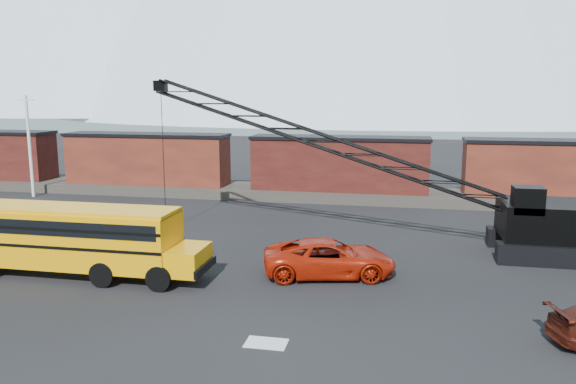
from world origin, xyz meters
name	(u,v)px	position (x,y,z in m)	size (l,w,h in m)	color
ground	(278,299)	(0.00, 0.00, 0.00)	(160.00, 160.00, 0.00)	black
gravel_berm	(339,194)	(0.00, 22.00, 0.35)	(120.00, 5.00, 0.70)	#433E37
boxcar_west_near	(147,159)	(-16.00, 22.00, 2.76)	(13.70, 3.10, 4.17)	#4A1915
boxcar_mid	(339,164)	(0.00, 22.00, 2.76)	(13.70, 3.10, 4.17)	#4E1B15
boxcar_east_near	(562,169)	(16.00, 22.00, 2.76)	(13.70, 3.10, 4.17)	#4A1915
utility_pole	(29,145)	(-24.00, 18.00, 4.15)	(1.40, 0.24, 8.00)	silver
snow_patch	(266,343)	(0.50, -4.00, 0.01)	(1.40, 0.90, 0.02)	silver
school_bus	(76,237)	(-9.55, 1.08, 1.79)	(11.65, 2.65, 3.19)	#E59804
red_pickup	(329,258)	(1.65, 3.38, 0.83)	(2.75, 5.96, 1.66)	#AD1C08
crawler_crane	(362,155)	(2.61, 9.11, 4.89)	(24.41, 4.20, 9.10)	black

